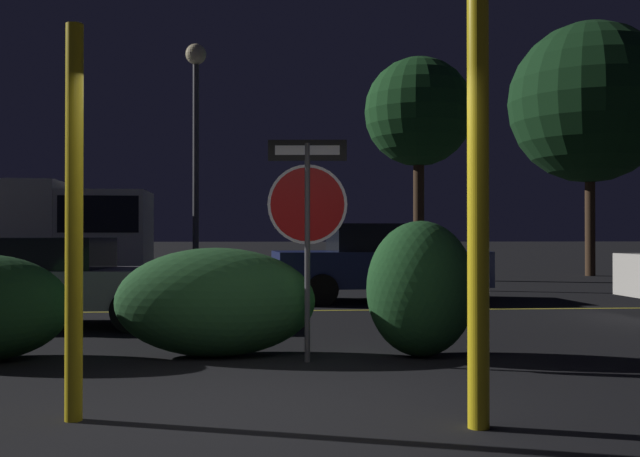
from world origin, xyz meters
TOP-DOWN VIEW (x-y plane):
  - ground_plane at (0.00, 0.00)m, footprint 260.00×260.00m
  - road_center_stripe at (0.00, 7.19)m, footprint 41.81×0.12m
  - stop_sign at (0.47, 2.16)m, footprint 0.84×0.09m
  - yellow_pole_left at (-1.33, -0.08)m, footprint 0.13×0.13m
  - yellow_pole_right at (1.52, -0.47)m, footprint 0.15×0.15m
  - hedge_bush_2 at (-0.52, 2.56)m, footprint 2.19×1.05m
  - hedge_bush_3 at (1.73, 2.40)m, footprint 1.20×1.03m
  - passing_car_2 at (-3.13, 5.41)m, footprint 4.61×1.98m
  - passing_car_3 at (2.26, 8.95)m, footprint 4.42×2.14m
  - delivery_truck at (-5.76, 13.33)m, footprint 5.72×2.56m
  - street_lamp at (-1.85, 13.49)m, footprint 0.55×0.55m
  - tree_0 at (10.47, 17.11)m, footprint 5.21×5.21m
  - tree_1 at (4.48, 15.43)m, footprint 3.21×3.21m

SIDE VIEW (x-z plane):
  - ground_plane at x=0.00m, z-range 0.00..0.00m
  - road_center_stripe at x=0.00m, z-range 0.00..0.01m
  - hedge_bush_2 at x=-0.52m, z-range 0.00..1.19m
  - passing_car_2 at x=-3.13m, z-range 0.01..1.31m
  - hedge_bush_3 at x=1.73m, z-range 0.00..1.49m
  - passing_car_3 at x=2.26m, z-range -0.01..1.54m
  - yellow_pole_left at x=-1.33m, z-range 0.00..2.86m
  - delivery_truck at x=-5.76m, z-range 0.17..2.87m
  - stop_sign at x=0.47m, z-range 0.47..2.81m
  - yellow_pole_right at x=1.52m, z-range 0.00..3.57m
  - street_lamp at x=-1.85m, z-range 1.39..7.73m
  - tree_1 at x=4.48m, z-range 1.65..8.23m
  - tree_0 at x=10.47m, z-range 1.50..9.74m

